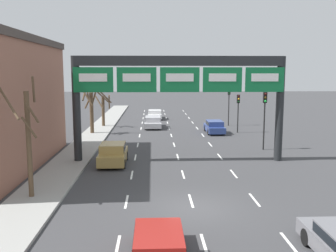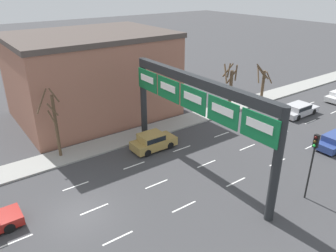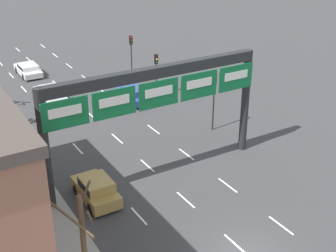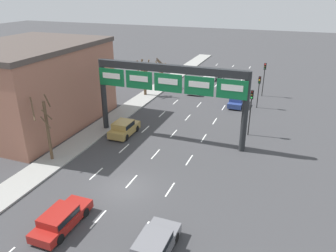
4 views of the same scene
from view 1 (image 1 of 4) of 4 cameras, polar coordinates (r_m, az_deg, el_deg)
ground_plane at (r=18.67m, az=3.84°, el=-12.32°), size 220.00×220.00×0.00m
sidewalk_left at (r=19.50m, az=-20.77°, el=-11.71°), size 2.80×110.00×0.15m
lane_dashes at (r=31.62m, az=1.20°, el=-3.72°), size 6.72×67.00×0.01m
sign_gantry at (r=27.02m, az=1.76°, el=6.65°), size 15.37×0.70×7.69m
car_blue at (r=40.72m, az=7.09°, el=-0.05°), size 1.79×4.42×1.37m
car_gold at (r=26.98m, az=-8.37°, el=-4.12°), size 1.88×4.04×1.56m
car_red at (r=13.22m, az=-1.44°, el=-17.97°), size 1.80×4.52×1.31m
car_white at (r=52.77m, az=-2.03°, el=1.84°), size 1.96×4.70×1.26m
car_silver at (r=44.28m, az=-2.31°, el=0.67°), size 1.97×4.89×1.36m
traffic_light_near_gantry at (r=32.40m, az=14.53°, el=2.53°), size 0.30×0.35×4.89m
traffic_light_mid_block at (r=41.11m, az=10.65°, el=3.09°), size 0.30×0.35×4.14m
traffic_light_far_end at (r=46.38m, az=9.28°, el=4.19°), size 0.30×0.35×4.73m
tree_bare_closest at (r=45.24m, az=-9.81°, el=2.85°), size 2.20×2.02×4.52m
tree_bare_second at (r=20.24m, az=-20.58°, el=-1.67°), size 1.94×1.87×6.20m
tree_bare_third at (r=40.29m, az=-11.70°, el=2.82°), size 1.91×1.95×5.08m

